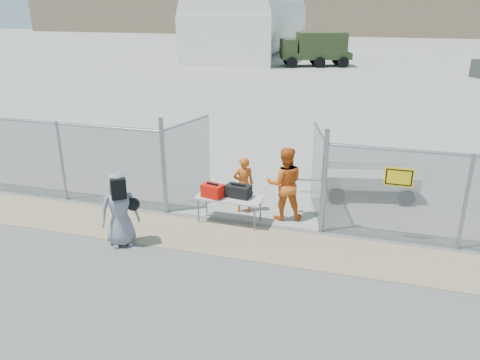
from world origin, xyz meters
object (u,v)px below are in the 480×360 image
(security_worker_left, at_px, (243,185))
(visitor, at_px, (120,210))
(folding_table, at_px, (230,210))
(security_worker_right, at_px, (285,184))
(utility_trailer, at_px, (367,181))

(security_worker_left, xyz_separation_m, visitor, (-2.13, -2.47, 0.10))
(folding_table, bearing_deg, visitor, -137.28)
(security_worker_right, xyz_separation_m, visitor, (-3.22, -2.35, -0.09))
(security_worker_left, bearing_deg, utility_trailer, -170.62)
(visitor, bearing_deg, security_worker_left, 11.73)
(security_worker_left, relative_size, visitor, 0.88)
(security_worker_left, bearing_deg, folding_table, 53.86)
(visitor, bearing_deg, utility_trailer, 3.76)
(folding_table, bearing_deg, security_worker_left, 80.15)
(security_worker_left, distance_m, visitor, 3.26)
(security_worker_right, height_order, utility_trailer, security_worker_right)
(visitor, xyz_separation_m, utility_trailer, (5.16, 4.54, -0.44))
(security_worker_right, relative_size, utility_trailer, 0.56)
(security_worker_right, distance_m, visitor, 3.99)
(folding_table, xyz_separation_m, visitor, (-1.98, -1.74, 0.50))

